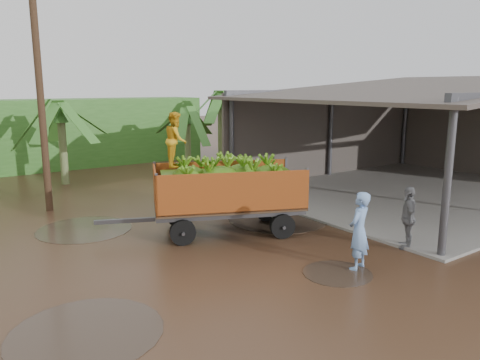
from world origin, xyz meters
The scene contains 6 objects.
ground centered at (0.00, 0.00, 0.00)m, with size 100.00×100.00×0.00m, color black.
packing_shed centered at (11.77, 1.77, 2.50)m, with size 12.78×10.80×4.76m.
banana_trailer centered at (2.05, 1.22, 1.31)m, with size 5.88×3.60×3.56m.
man_blue centered at (2.99, -2.97, 0.94)m, with size 0.68×0.45×1.87m, color #7095CD.
man_grey centered at (5.20, -2.74, 0.85)m, with size 0.99×0.41×1.69m, color slate.
utility_pole centered at (-1.65, 6.83, 4.29)m, with size 1.20×0.24×8.47m.
Camera 1 is at (-5.36, -9.92, 4.26)m, focal length 35.00 mm.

